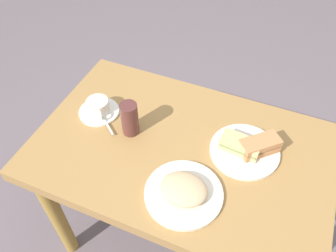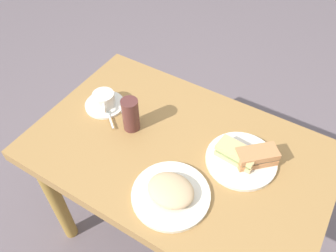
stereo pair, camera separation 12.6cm
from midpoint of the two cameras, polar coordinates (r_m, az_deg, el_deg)
ground_plane at (r=1.86m, az=-0.45°, el=-17.67°), size 6.00×6.00×0.00m
dining_table at (r=1.32m, az=-0.60°, el=-6.69°), size 1.08×0.69×0.72m
sandwich_plate at (r=1.23m, az=9.88°, el=-4.32°), size 0.25×0.25×0.01m
sandwich_front at (r=1.21m, az=9.14°, el=-3.38°), size 0.15×0.08×0.05m
sandwich_back at (r=1.21m, az=12.31°, el=-3.43°), size 0.15×0.14×0.06m
coffee_saucer at (r=1.39m, az=-14.05°, el=2.22°), size 0.16×0.16×0.01m
coffee_cup at (r=1.36m, az=-14.30°, el=3.16°), size 0.09×0.09×0.05m
spoon at (r=1.33m, az=-13.03°, el=0.33°), size 0.08×0.07×0.01m
side_plate at (r=1.12m, az=-0.65°, el=-11.48°), size 0.26×0.26×0.01m
side_food_pile at (r=1.09m, az=-0.66°, el=-10.72°), size 0.15×0.13×0.04m
drinking_glass at (r=1.25m, az=-9.23°, el=1.20°), size 0.06×0.06×0.14m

